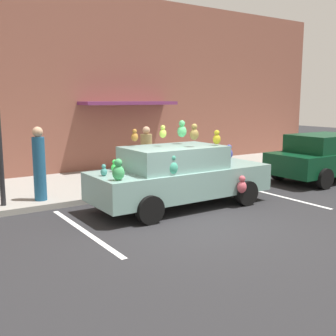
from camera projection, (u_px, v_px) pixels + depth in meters
The scene contains 10 objects.
ground_plane at pixel (194, 226), 8.74m from camera, with size 60.00×60.00×0.00m, color #262628.
sidewalk at pixel (98, 183), 12.83m from camera, with size 24.00×4.00×0.15m, color gray.
storefront_building at pixel (70, 84), 14.09m from camera, with size 24.00×1.25×6.40m.
parking_stripe_front at pixel (276, 195), 11.56m from camera, with size 0.12×3.60×0.01m, color silver.
parking_stripe_rear at pixel (84, 231), 8.42m from camera, with size 0.12×3.60×0.01m, color silver.
plush_covered_car at pixel (179, 175), 10.22m from camera, with size 4.64×2.02×2.15m.
parked_sedan_behind at pixel (326, 157), 13.64m from camera, with size 4.27×1.99×1.54m.
teddy_bear_on_sidewalk at pixel (182, 168), 13.32m from camera, with size 0.38×0.31×0.72m.
pedestrian_near_shopfront at pixel (39, 165), 10.26m from camera, with size 0.31×0.31×1.87m.
pedestrian_by_lamp at pixel (146, 154), 13.46m from camera, with size 0.38×0.38×1.66m.
Camera 1 is at (-5.13, -6.69, 2.68)m, focal length 43.71 mm.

